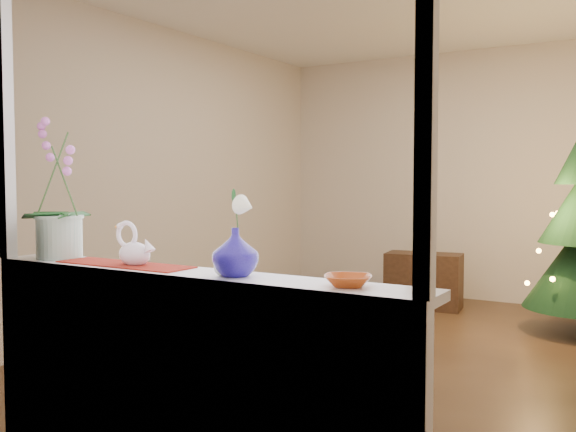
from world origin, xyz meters
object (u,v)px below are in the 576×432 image
(blue_vase, at_px, (235,248))
(amber_dish, at_px, (348,281))
(paperweight, at_px, (222,268))
(side_table, at_px, (424,281))
(orchid_pot, at_px, (58,188))
(swan, at_px, (134,245))

(blue_vase, bearing_deg, amber_dish, 1.23)
(paperweight, relative_size, side_table, 0.09)
(orchid_pot, bearing_deg, blue_vase, -1.40)
(blue_vase, distance_m, side_table, 4.27)
(orchid_pot, distance_m, side_table, 4.27)
(blue_vase, bearing_deg, side_table, 98.75)
(orchid_pot, xyz_separation_m, side_table, (0.46, 4.13, -0.99))
(blue_vase, bearing_deg, orchid_pot, 178.60)
(swan, height_order, paperweight, swan)
(paperweight, relative_size, amber_dish, 0.45)
(blue_vase, distance_m, amber_dish, 0.51)
(paperweight, height_order, amber_dish, paperweight)
(amber_dish, relative_size, side_table, 0.20)
(side_table, bearing_deg, paperweight, -90.08)
(orchid_pot, relative_size, amber_dish, 4.70)
(blue_vase, xyz_separation_m, paperweight, (-0.05, -0.02, -0.08))
(orchid_pot, bearing_deg, paperweight, -2.54)
(paperweight, bearing_deg, blue_vase, 20.04)
(orchid_pot, xyz_separation_m, amber_dish, (1.59, -0.02, -0.33))
(blue_vase, xyz_separation_m, side_table, (-0.64, 4.15, -0.75))
(swan, distance_m, paperweight, 0.53)
(orchid_pot, distance_m, paperweight, 1.09)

